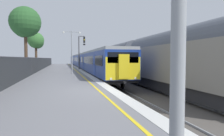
% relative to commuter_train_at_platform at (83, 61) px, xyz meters
% --- Properties ---
extents(ground, '(17.40, 110.00, 1.21)m').
position_rel_commuter_train_at_platform_xyz_m(ground, '(0.55, -32.26, -1.88)').
color(ground, slate).
extents(commuter_train_at_platform, '(2.83, 58.85, 3.81)m').
position_rel_commuter_train_at_platform_xyz_m(commuter_train_at_platform, '(0.00, 0.00, 0.00)').
color(commuter_train_at_platform, navy).
rests_on(commuter_train_at_platform, ground).
extents(freight_train_adjacent_track, '(2.60, 59.54, 4.88)m').
position_rel_commuter_train_at_platform_xyz_m(freight_train_adjacent_track, '(4.00, -6.87, 0.41)').
color(freight_train_adjacent_track, '#232326').
rests_on(freight_train_adjacent_track, ground).
extents(signal_gantry, '(1.10, 0.24, 5.37)m').
position_rel_commuter_train_at_platform_xyz_m(signal_gantry, '(-1.49, -11.49, 2.07)').
color(signal_gantry, '#47474C').
rests_on(signal_gantry, ground).
extents(platform_lamp_mid, '(2.00, 0.20, 4.89)m').
position_rel_commuter_train_at_platform_xyz_m(platform_lamp_mid, '(-3.29, -20.20, 1.67)').
color(platform_lamp_mid, '#93999E').
rests_on(platform_lamp_mid, ground).
extents(background_tree_left, '(2.92, 2.96, 6.57)m').
position_rel_commuter_train_at_platform_xyz_m(background_tree_left, '(-8.96, -4.79, 3.66)').
color(background_tree_left, '#473323').
rests_on(background_tree_left, ground).
extents(background_tree_centre, '(3.96, 3.96, 8.48)m').
position_rel_commuter_train_at_platform_xyz_m(background_tree_centre, '(-9.01, -15.35, 5.05)').
color(background_tree_centre, '#473323').
rests_on(background_tree_centre, ground).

